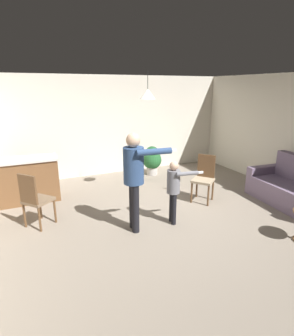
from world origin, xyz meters
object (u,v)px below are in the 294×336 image
object	(u,v)px
couch_floral	(293,190)
dining_chair_near_wall	(204,176)
kitchen_counter	(29,180)
person_child	(174,186)
potted_plant_corner	(152,159)
dining_chair_by_counter	(35,198)
person_adult	(134,172)

from	to	relation	value
couch_floral	dining_chair_near_wall	bearing A→B (deg)	63.23
kitchen_counter	person_child	xyz separation A→B (m)	(2.34, -2.17, 0.24)
person_child	potted_plant_corner	bearing A→B (deg)	171.44
kitchen_counter	potted_plant_corner	size ratio (longest dim) A/B	1.55
kitchen_counter	potted_plant_corner	bearing A→B (deg)	10.31
kitchen_counter	dining_chair_by_counter	size ratio (longest dim) A/B	1.26
kitchen_counter	person_adult	world-z (taller)	person_adult
person_child	dining_chair_by_counter	bearing A→B (deg)	-101.69
couch_floral	potted_plant_corner	bearing A→B (deg)	35.33
dining_chair_near_wall	potted_plant_corner	distance (m)	2.13
person_child	dining_chair_near_wall	size ratio (longest dim) A/B	1.16
couch_floral	person_child	xyz separation A→B (m)	(-2.68, 0.32, 0.39)
couch_floral	potted_plant_corner	world-z (taller)	couch_floral
couch_floral	kitchen_counter	world-z (taller)	couch_floral
couch_floral	person_adult	world-z (taller)	person_adult
person_adult	dining_chair_by_counter	xyz separation A→B (m)	(-1.55, 0.80, -0.51)
potted_plant_corner	kitchen_counter	bearing A→B (deg)	-169.69
person_adult	dining_chair_by_counter	distance (m)	1.81
dining_chair_near_wall	kitchen_counter	bearing A→B (deg)	27.83
person_child	couch_floral	bearing A→B (deg)	92.15
kitchen_counter	person_adult	xyz separation A→B (m)	(1.62, -2.11, 0.57)
kitchen_counter	dining_chair_near_wall	world-z (taller)	dining_chair_near_wall
potted_plant_corner	person_adult	bearing A→B (deg)	-120.55
dining_chair_near_wall	potted_plant_corner	xyz separation A→B (m)	(-0.24, 2.11, -0.10)
person_adult	potted_plant_corner	distance (m)	3.19
person_child	dining_chair_near_wall	world-z (taller)	person_child
kitchen_counter	dining_chair_by_counter	bearing A→B (deg)	-86.84
dining_chair_by_counter	potted_plant_corner	distance (m)	3.67
dining_chair_by_counter	dining_chair_near_wall	distance (m)	3.39
person_adult	dining_chair_near_wall	bearing A→B (deg)	113.99
person_adult	dining_chair_by_counter	size ratio (longest dim) A/B	1.69
dining_chair_by_counter	potted_plant_corner	size ratio (longest dim) A/B	1.23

